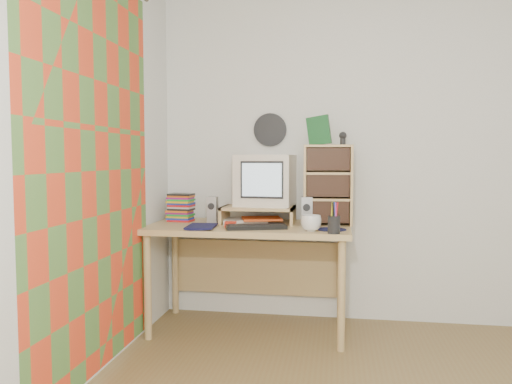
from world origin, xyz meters
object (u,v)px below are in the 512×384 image
(cd_rack, at_px, (328,185))
(dvd_stack, at_px, (180,204))
(keyboard, at_px, (256,227))
(mug, at_px, (311,223))
(diary, at_px, (188,225))
(desk, at_px, (251,242))
(crt_monitor, at_px, (265,180))

(cd_rack, bearing_deg, dvd_stack, 175.89)
(keyboard, distance_m, mug, 0.37)
(mug, bearing_deg, diary, 179.03)
(keyboard, bearing_deg, mug, -24.11)
(desk, bearing_deg, keyboard, -72.05)
(keyboard, bearing_deg, dvd_stack, 136.15)
(desk, distance_m, diary, 0.50)
(desk, relative_size, crt_monitor, 3.58)
(cd_rack, relative_size, mug, 4.28)
(diary, bearing_deg, crt_monitor, 34.22)
(keyboard, xyz_separation_m, cd_rack, (0.46, 0.29, 0.27))
(keyboard, relative_size, mug, 3.05)
(mug, distance_m, diary, 0.82)
(crt_monitor, height_order, dvd_stack, crt_monitor)
(keyboard, bearing_deg, desk, 90.61)
(dvd_stack, bearing_deg, desk, -0.82)
(dvd_stack, relative_size, mug, 1.90)
(desk, relative_size, cd_rack, 2.50)
(cd_rack, bearing_deg, crt_monitor, 171.10)
(dvd_stack, relative_size, diary, 1.10)
(desk, height_order, mug, mug)
(dvd_stack, relative_size, cd_rack, 0.44)
(desk, height_order, diary, diary)
(keyboard, xyz_separation_m, diary, (-0.46, -0.03, 0.01))
(desk, distance_m, crt_monitor, 0.46)
(crt_monitor, relative_size, dvd_stack, 1.58)
(crt_monitor, bearing_deg, keyboard, -85.77)
(keyboard, height_order, diary, diary)
(crt_monitor, xyz_separation_m, cd_rack, (0.45, -0.05, -0.03))
(dvd_stack, distance_m, diary, 0.39)
(keyboard, height_order, dvd_stack, dvd_stack)
(dvd_stack, height_order, mug, dvd_stack)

